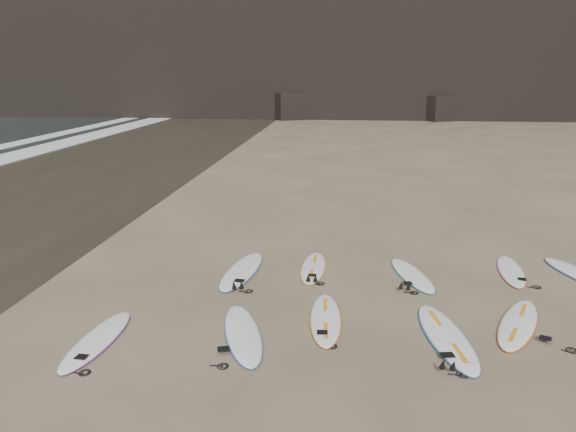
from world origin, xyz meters
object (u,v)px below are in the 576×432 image
(surfboard_6, at_px, (313,267))
(surfboard_7, at_px, (412,275))
(surfboard_0, at_px, (97,340))
(surfboard_5, at_px, (242,270))
(surfboard_8, at_px, (511,271))
(surfboard_4, at_px, (518,323))
(surfboard_3, at_px, (447,336))
(surfboard_2, at_px, (326,318))
(surfboard_1, at_px, (243,333))

(surfboard_6, distance_m, surfboard_7, 2.32)
(surfboard_0, bearing_deg, surfboard_6, 52.46)
(surfboard_5, relative_size, surfboard_8, 1.21)
(surfboard_4, distance_m, surfboard_6, 4.82)
(surfboard_8, bearing_deg, surfboard_3, -113.39)
(surfboard_5, height_order, surfboard_7, surfboard_5)
(surfboard_2, height_order, surfboard_3, surfboard_3)
(surfboard_0, height_order, surfboard_8, surfboard_0)
(surfboard_2, relative_size, surfboard_8, 1.06)
(surfboard_3, height_order, surfboard_8, surfboard_3)
(surfboard_0, xyz_separation_m, surfboard_8, (8.20, 4.37, -0.00))
(surfboard_3, bearing_deg, surfboard_8, 51.41)
(surfboard_2, bearing_deg, surfboard_5, 127.79)
(surfboard_3, distance_m, surfboard_7, 3.11)
(surfboard_6, relative_size, surfboard_7, 0.97)
(surfboard_1, distance_m, surfboard_5, 3.26)
(surfboard_1, height_order, surfboard_7, surfboard_1)
(surfboard_4, relative_size, surfboard_5, 0.92)
(surfboard_2, distance_m, surfboard_3, 2.23)
(surfboard_5, distance_m, surfboard_7, 3.97)
(surfboard_2, bearing_deg, surfboard_6, 95.44)
(surfboard_4, bearing_deg, surfboard_1, -145.59)
(surfboard_4, distance_m, surfboard_8, 3.00)
(surfboard_5, xyz_separation_m, surfboard_7, (3.96, 0.15, -0.01))
(surfboard_5, bearing_deg, surfboard_6, 20.59)
(surfboard_4, height_order, surfboard_8, surfboard_4)
(surfboard_4, bearing_deg, surfboard_8, 101.16)
(surfboard_5, height_order, surfboard_6, surfboard_5)
(surfboard_1, distance_m, surfboard_4, 5.13)
(surfboard_1, height_order, surfboard_4, surfboard_1)
(surfboard_7, xyz_separation_m, surfboard_8, (2.35, 0.51, -0.00))
(surfboard_2, bearing_deg, surfboard_4, -0.31)
(surfboard_6, bearing_deg, surfboard_8, 4.56)
(surfboard_1, distance_m, surfboard_2, 1.65)
(surfboard_0, distance_m, surfboard_2, 4.16)
(surfboard_3, relative_size, surfboard_4, 1.10)
(surfboard_3, xyz_separation_m, surfboard_5, (-4.23, 2.95, -0.00))
(surfboard_0, height_order, surfboard_7, surfboard_0)
(surfboard_1, xyz_separation_m, surfboard_5, (-0.61, 3.20, 0.00))
(surfboard_2, xyz_separation_m, surfboard_7, (1.90, 2.57, -0.00))
(surfboard_4, bearing_deg, surfboard_2, -153.71)
(surfboard_6, bearing_deg, surfboard_5, -164.13)
(surfboard_4, relative_size, surfboard_7, 1.07)
(surfboard_4, bearing_deg, surfboard_7, 148.84)
(surfboard_5, bearing_deg, surfboard_7, 8.49)
(surfboard_2, xyz_separation_m, surfboard_6, (-0.41, 2.84, -0.00))
(surfboard_2, distance_m, surfboard_5, 3.18)
(surfboard_1, height_order, surfboard_5, surfboard_5)
(surfboard_0, relative_size, surfboard_3, 0.87)
(surfboard_0, bearing_deg, surfboard_2, 21.22)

